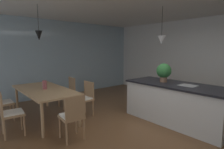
# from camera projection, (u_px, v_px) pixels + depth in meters

# --- Properties ---
(ground_plane) EXTENTS (10.00, 8.40, 0.04)m
(ground_plane) POSITION_uv_depth(u_px,v_px,m) (147.00, 133.00, 3.77)
(ground_plane) COLOR brown
(wall_back_kitchen) EXTENTS (10.00, 0.12, 2.70)m
(wall_back_kitchen) POSITION_uv_depth(u_px,v_px,m) (215.00, 60.00, 5.68)
(wall_back_kitchen) COLOR silver
(wall_back_kitchen) RESTS_ON ground_plane
(window_wall_left_glazing) EXTENTS (0.06, 8.40, 2.70)m
(window_wall_left_glazing) POSITION_uv_depth(u_px,v_px,m) (60.00, 59.00, 6.64)
(window_wall_left_glazing) COLOR #9EB7C6
(window_wall_left_glazing) RESTS_ON ground_plane
(dining_table) EXTENTS (2.06, 0.97, 0.74)m
(dining_table) POSITION_uv_depth(u_px,v_px,m) (44.00, 91.00, 4.40)
(dining_table) COLOR tan
(dining_table) RESTS_ON ground_plane
(chair_kitchen_end) EXTENTS (0.43, 0.43, 0.87)m
(chair_kitchen_end) POSITION_uv_depth(u_px,v_px,m) (73.00, 115.00, 3.37)
(chair_kitchen_end) COLOR #A87F56
(chair_kitchen_end) RESTS_ON ground_plane
(chair_near_left) EXTENTS (0.40, 0.40, 0.87)m
(chair_near_left) POSITION_uv_depth(u_px,v_px,m) (1.00, 102.00, 4.23)
(chair_near_left) COLOR #A87F56
(chair_near_left) RESTS_ON ground_plane
(chair_far_left) EXTENTS (0.42, 0.42, 0.87)m
(chair_far_left) POSITION_uv_depth(u_px,v_px,m) (68.00, 91.00, 5.32)
(chair_far_left) COLOR #A87F56
(chair_far_left) RESTS_ON ground_plane
(chair_near_right) EXTENTS (0.44, 0.44, 0.87)m
(chair_near_right) POSITION_uv_depth(u_px,v_px,m) (10.00, 112.00, 3.53)
(chair_near_right) COLOR #A87F56
(chair_near_right) RESTS_ON ground_plane
(chair_far_right) EXTENTS (0.43, 0.43, 0.87)m
(chair_far_right) POSITION_uv_depth(u_px,v_px,m) (85.00, 98.00, 4.63)
(chair_far_right) COLOR #A87F56
(chair_far_right) RESTS_ON ground_plane
(kitchen_island) EXTENTS (2.35, 0.98, 0.91)m
(kitchen_island) POSITION_uv_depth(u_px,v_px,m) (176.00, 103.00, 4.23)
(kitchen_island) COLOR silver
(kitchen_island) RESTS_ON ground_plane
(pendant_over_table) EXTENTS (0.16, 0.16, 0.81)m
(pendant_over_table) POSITION_uv_depth(u_px,v_px,m) (39.00, 35.00, 4.17)
(pendant_over_table) COLOR black
(pendant_over_island_main) EXTENTS (0.20, 0.20, 0.89)m
(pendant_over_island_main) POSITION_uv_depth(u_px,v_px,m) (161.00, 40.00, 4.38)
(pendant_over_island_main) COLOR black
(potted_plant_on_island) EXTENTS (0.35, 0.35, 0.45)m
(potted_plant_on_island) POSITION_uv_depth(u_px,v_px,m) (164.00, 71.00, 4.40)
(potted_plant_on_island) COLOR #8C664C
(potted_plant_on_island) RESTS_ON kitchen_island
(vase_on_dining_table) EXTENTS (0.10, 0.10, 0.21)m
(vase_on_dining_table) POSITION_uv_depth(u_px,v_px,m) (45.00, 85.00, 4.37)
(vase_on_dining_table) COLOR #994C51
(vase_on_dining_table) RESTS_ON dining_table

